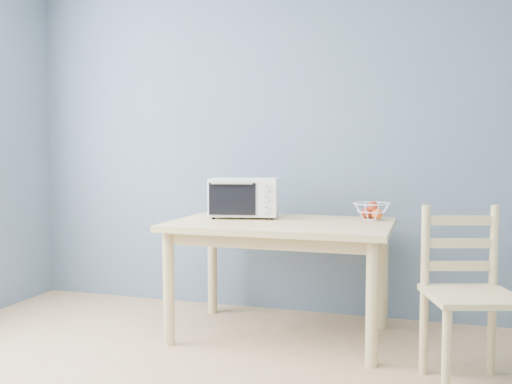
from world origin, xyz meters
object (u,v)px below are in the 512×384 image
(dining_table, at_px, (281,237))
(fruit_basket, at_px, (372,211))
(dining_chair, at_px, (468,298))
(toaster_oven, at_px, (242,197))

(dining_table, distance_m, fruit_basket, 0.63)
(fruit_basket, xyz_separation_m, dining_chair, (0.56, -0.74, -0.36))
(dining_table, xyz_separation_m, dining_chair, (1.11, -0.48, -0.20))
(fruit_basket, relative_size, dining_chair, 0.33)
(toaster_oven, relative_size, fruit_basket, 1.67)
(dining_table, distance_m, toaster_oven, 0.43)
(fruit_basket, bearing_deg, dining_chair, -52.68)
(dining_table, xyz_separation_m, fruit_basket, (0.55, 0.26, 0.16))
(toaster_oven, bearing_deg, dining_chair, -35.29)
(dining_table, relative_size, fruit_basket, 4.58)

